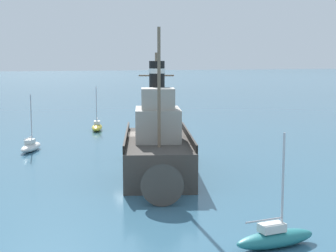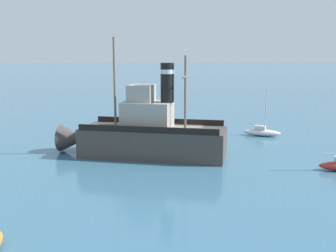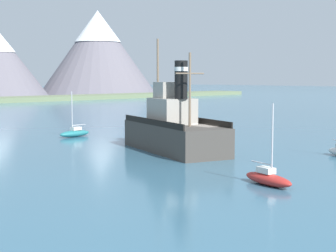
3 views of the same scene
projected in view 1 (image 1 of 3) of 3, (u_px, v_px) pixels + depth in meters
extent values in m
plane|color=#38667F|center=(132.00, 166.00, 38.50)|extent=(600.00, 600.00, 0.00)
cube|color=#423D38|center=(158.00, 156.00, 35.91)|extent=(7.71, 12.76, 2.40)
cone|color=#423D38|center=(161.00, 180.00, 28.78)|extent=(2.95, 2.98, 2.35)
cube|color=#9E998E|center=(158.00, 124.00, 35.12)|extent=(4.04, 4.70, 2.20)
cube|color=#9E998E|center=(158.00, 99.00, 34.39)|extent=(2.69, 2.56, 1.40)
cylinder|color=black|center=(157.00, 84.00, 36.45)|extent=(1.10, 1.10, 3.20)
cylinder|color=silver|center=(157.00, 71.00, 36.33)|extent=(1.16, 1.16, 0.35)
cylinder|color=#75604C|center=(159.00, 88.00, 32.00)|extent=(0.20, 0.20, 7.50)
cylinder|color=#75604C|center=(156.00, 93.00, 38.04)|extent=(0.20, 0.20, 6.00)
cylinder|color=#75604C|center=(156.00, 76.00, 37.86)|extent=(2.52, 0.87, 0.12)
cube|color=black|center=(188.00, 135.00, 35.83)|extent=(3.44, 10.94, 0.50)
cube|color=black|center=(126.00, 136.00, 35.61)|extent=(3.44, 10.94, 0.50)
ellipsoid|color=#23757A|center=(275.00, 239.00, 21.86)|extent=(3.87, 1.36, 0.70)
cube|color=silver|center=(272.00, 228.00, 21.71)|extent=(1.14, 0.71, 0.36)
cylinder|color=#B7B7BC|center=(283.00, 182.00, 21.66)|extent=(0.10, 0.10, 4.20)
cylinder|color=#B7B7BC|center=(264.00, 220.00, 21.50)|extent=(1.80, 0.20, 0.08)
ellipsoid|color=gold|center=(97.00, 127.00, 57.20)|extent=(2.09, 3.96, 0.70)
cube|color=silver|center=(97.00, 122.00, 57.33)|extent=(0.91, 1.23, 0.36)
cylinder|color=#B7B7BC|center=(96.00, 106.00, 56.59)|extent=(0.10, 0.10, 4.20)
cylinder|color=#B7B7BC|center=(97.00, 119.00, 57.68)|extent=(0.56, 1.75, 0.08)
ellipsoid|color=#B22823|center=(168.00, 136.00, 50.90)|extent=(1.90, 3.95, 0.70)
cube|color=silver|center=(168.00, 131.00, 50.64)|extent=(0.86, 1.21, 0.36)
cylinder|color=#B7B7BC|center=(168.00, 111.00, 50.88)|extent=(0.10, 0.10, 4.20)
cylinder|color=#B7B7BC|center=(169.00, 128.00, 50.20)|extent=(0.47, 1.77, 0.08)
ellipsoid|color=white|center=(31.00, 147.00, 44.46)|extent=(2.63, 3.90, 0.70)
cube|color=silver|center=(30.00, 142.00, 44.19)|extent=(1.05, 1.27, 0.36)
cylinder|color=#B7B7BC|center=(31.00, 119.00, 44.44)|extent=(0.10, 0.10, 4.20)
cylinder|color=#B7B7BC|center=(28.00, 138.00, 43.75)|extent=(0.85, 1.66, 0.08)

